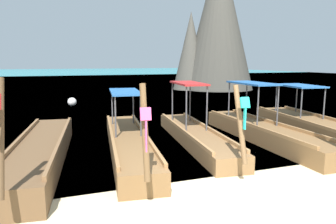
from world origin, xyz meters
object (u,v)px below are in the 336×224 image
(longtail_boat_orange_ribbon, at_px, (309,125))
(karst_rock, at_px, (215,21))
(longtail_boat_red_ribbon, at_px, (41,152))
(longtail_boat_green_ribbon, at_px, (264,131))
(longtail_boat_turquoise_ribbon, at_px, (195,134))
(mooring_buoy_near, at_px, (72,102))
(longtail_boat_pink_ribbon, at_px, (128,142))

(longtail_boat_orange_ribbon, bearing_deg, karst_rock, 71.99)
(longtail_boat_red_ribbon, distance_m, longtail_boat_green_ribbon, 7.17)
(longtail_boat_turquoise_ribbon, bearing_deg, longtail_boat_orange_ribbon, -3.05)
(longtail_boat_green_ribbon, xyz_separation_m, longtail_boat_orange_ribbon, (2.24, 0.27, 0.01))
(longtail_boat_red_ribbon, xyz_separation_m, longtail_boat_orange_ribbon, (9.41, 0.26, 0.03))
(karst_rock, height_order, mooring_buoy_near, karst_rock)
(longtail_boat_orange_ribbon, xyz_separation_m, karst_rock, (6.12, 18.81, 6.24))
(longtail_boat_red_ribbon, xyz_separation_m, karst_rock, (15.53, 19.07, 6.27))
(longtail_boat_pink_ribbon, height_order, mooring_buoy_near, longtail_boat_pink_ribbon)
(longtail_boat_orange_ribbon, bearing_deg, longtail_boat_green_ribbon, -173.12)
(longtail_boat_turquoise_ribbon, relative_size, mooring_buoy_near, 12.92)
(longtail_boat_pink_ribbon, xyz_separation_m, karst_rock, (13.06, 18.81, 6.26))
(longtail_boat_pink_ribbon, relative_size, karst_rock, 0.52)
(longtail_boat_pink_ribbon, xyz_separation_m, longtail_boat_turquoise_ribbon, (2.33, 0.24, -0.01))
(longtail_boat_red_ribbon, bearing_deg, karst_rock, 50.85)
(karst_rock, bearing_deg, longtail_boat_green_ribbon, -113.64)
(karst_rock, bearing_deg, longtail_boat_turquoise_ribbon, -120.03)
(longtail_boat_green_ribbon, bearing_deg, longtail_boat_orange_ribbon, 6.88)
(longtail_boat_pink_ribbon, xyz_separation_m, longtail_boat_green_ribbon, (4.71, -0.27, 0.02))
(longtail_boat_pink_ribbon, height_order, longtail_boat_green_ribbon, longtail_boat_green_ribbon)
(longtail_boat_green_ribbon, bearing_deg, longtail_boat_red_ribbon, 179.89)
(longtail_boat_pink_ribbon, distance_m, longtail_boat_orange_ribbon, 6.95)
(longtail_boat_turquoise_ribbon, bearing_deg, longtail_boat_green_ribbon, -12.24)
(longtail_boat_red_ribbon, xyz_separation_m, mooring_buoy_near, (1.44, 11.16, -0.05))
(longtail_boat_green_ribbon, height_order, longtail_boat_orange_ribbon, longtail_boat_green_ribbon)
(longtail_boat_pink_ribbon, bearing_deg, longtail_boat_orange_ribbon, -0.03)
(longtail_boat_turquoise_ribbon, distance_m, karst_rock, 22.35)
(longtail_boat_green_ribbon, distance_m, karst_rock, 21.75)
(longtail_boat_turquoise_ribbon, distance_m, mooring_buoy_near, 11.17)
(mooring_buoy_near, bearing_deg, longtail_boat_pink_ribbon, -84.67)
(longtail_boat_pink_ribbon, distance_m, longtail_boat_green_ribbon, 4.72)
(longtail_boat_red_ribbon, bearing_deg, longtail_boat_green_ribbon, -0.11)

